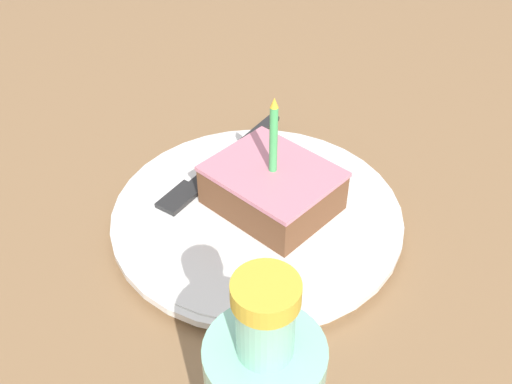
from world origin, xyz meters
TOP-DOWN VIEW (x-y plane):
  - ground_plane at (0.00, 0.00)m, footprint 2.40×2.40m
  - plate at (-0.02, -0.00)m, footprint 0.28×0.28m
  - cake_slice at (-0.03, 0.01)m, footprint 0.09×0.11m
  - fork at (-0.04, -0.08)m, footprint 0.20×0.05m

SIDE VIEW (x-z plane):
  - ground_plane at x=0.00m, z-range -0.04..0.00m
  - plate at x=-0.02m, z-range 0.00..0.02m
  - fork at x=-0.04m, z-range 0.02..0.02m
  - cake_slice at x=-0.03m, z-range -0.02..0.10m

